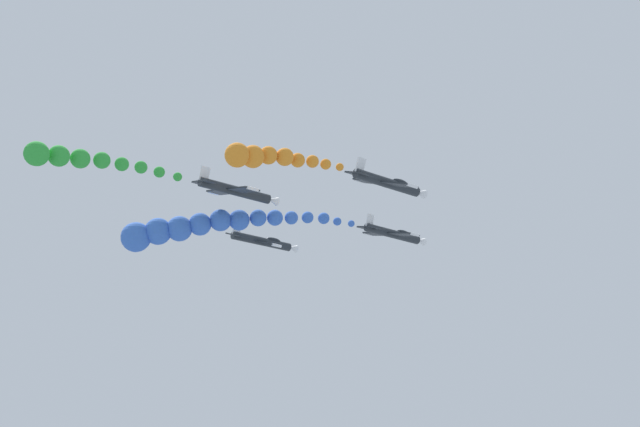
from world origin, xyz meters
TOP-DOWN VIEW (x-y plane):
  - airplane_lead at (0.05, 12.05)m, footprint 9.32×10.35m
  - smoke_trail_lead at (-6.04, -13.62)m, footprint 11.42×26.30m
  - airplane_left_inner at (-12.70, -0.04)m, footprint 9.06×10.35m
  - airplane_right_inner at (11.79, 0.50)m, footprint 9.01×10.35m
  - smoke_trail_right_inner at (11.33, -15.31)m, footprint 2.59×13.53m
  - airplane_left_outer at (-0.61, -11.39)m, footprint 9.33×10.35m
  - smoke_trail_left_outer at (0.64, -29.83)m, footprint 3.68×16.81m

SIDE VIEW (x-z plane):
  - smoke_trail_lead at x=-6.04m, z-range 67.79..74.30m
  - smoke_trail_left_outer at x=0.64m, z-range 70.88..74.85m
  - smoke_trail_right_inner at x=11.33m, z-range 71.48..74.86m
  - airplane_left_inner at x=-12.70m, z-range 71.81..75.56m
  - airplane_lead at x=0.05m, z-range 72.16..75.41m
  - airplane_right_inner at x=11.79m, z-range 72.28..76.18m
  - airplane_left_outer at x=-0.61m, z-range 72.78..76.00m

